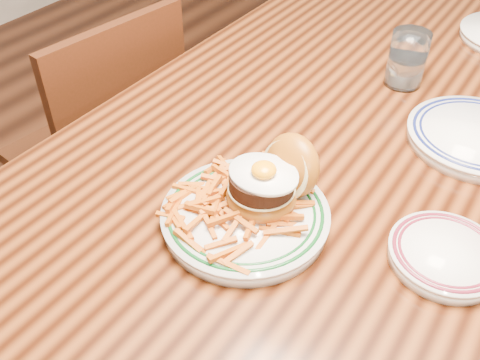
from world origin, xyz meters
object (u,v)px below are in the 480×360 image
Objects in this scene: main_plate at (253,203)px; table at (339,143)px; side_plate at (446,254)px; chair_left at (108,148)px.

table is at bearing 109.73° from main_plate.
main_plate is (0.02, -0.37, 0.12)m from table.
side_plate is at bearing -44.20° from table.
table is 0.67m from chair_left.
table is at bearing 111.73° from side_plate.
main_plate is 1.69× the size of side_plate.
chair_left is at bearing 174.61° from main_plate.
side_plate reaches higher than table.
side_plate is (0.93, -0.18, 0.31)m from chair_left.
table is 1.88× the size of chair_left.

